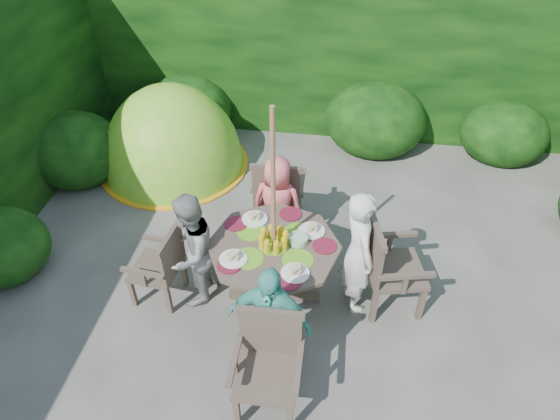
# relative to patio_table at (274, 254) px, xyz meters

# --- Properties ---
(ground) EXTENTS (60.00, 60.00, 0.00)m
(ground) POSITION_rel_patio_table_xyz_m (0.38, -0.22, -0.63)
(ground) COLOR #4B4843
(ground) RESTS_ON ground
(hedge_enclosure) EXTENTS (9.00, 9.00, 2.50)m
(hedge_enclosure) POSITION_rel_patio_table_xyz_m (0.38, 1.12, 0.62)
(hedge_enclosure) COLOR black
(hedge_enclosure) RESTS_ON ground
(patio_table) EXTENTS (1.42, 1.42, 0.90)m
(patio_table) POSITION_rel_patio_table_xyz_m (0.00, 0.00, 0.00)
(patio_table) COLOR #40342A
(patio_table) RESTS_ON ground
(parasol_pole) EXTENTS (0.05, 0.05, 2.20)m
(parasol_pole) POSITION_rel_patio_table_xyz_m (-0.00, -0.00, 0.47)
(parasol_pole) COLOR brown
(parasol_pole) RESTS_ON ground
(garden_chair_right) EXTENTS (0.66, 0.71, 1.01)m
(garden_chair_right) POSITION_rel_patio_table_xyz_m (1.08, 0.11, -0.09)
(garden_chair_right) COLOR #40342A
(garden_chair_right) RESTS_ON ground
(garden_chair_left) EXTENTS (0.50, 0.55, 0.84)m
(garden_chair_left) POSITION_rel_patio_table_xyz_m (-1.10, -0.14, -0.18)
(garden_chair_left) COLOR #40342A
(garden_chair_left) RESTS_ON ground
(garden_chair_back) EXTENTS (0.59, 0.53, 0.96)m
(garden_chair_back) POSITION_rel_patio_table_xyz_m (-0.13, 1.09, -0.12)
(garden_chair_back) COLOR #40342A
(garden_chair_back) RESTS_ON ground
(garden_chair_front) EXTENTS (0.56, 0.50, 0.92)m
(garden_chair_front) POSITION_rel_patio_table_xyz_m (0.12, -1.09, -0.14)
(garden_chair_front) COLOR #40342A
(garden_chair_front) RESTS_ON ground
(child_right) EXTENTS (0.48, 0.59, 1.38)m
(child_right) POSITION_rel_patio_table_xyz_m (0.79, 0.09, 0.06)
(child_right) COLOR white
(child_right) RESTS_ON ground
(child_left) EXTENTS (0.57, 0.69, 1.27)m
(child_left) POSITION_rel_patio_table_xyz_m (-0.80, -0.09, 0.00)
(child_left) COLOR gray
(child_left) RESTS_ON ground
(child_back) EXTENTS (0.63, 0.46, 1.18)m
(child_back) POSITION_rel_patio_table_xyz_m (-0.09, 0.79, -0.04)
(child_back) COLOR #F8666C
(child_back) RESTS_ON ground
(child_front) EXTENTS (0.76, 0.40, 1.24)m
(child_front) POSITION_rel_patio_table_xyz_m (0.08, -0.80, -0.01)
(child_front) COLOR #50BBA9
(child_front) RESTS_ON ground
(dome_tent) EXTENTS (2.39, 2.39, 2.34)m
(dome_tent) POSITION_rel_patio_table_xyz_m (-1.77, 2.17, -0.63)
(dome_tent) COLOR #6DCF27
(dome_tent) RESTS_ON ground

